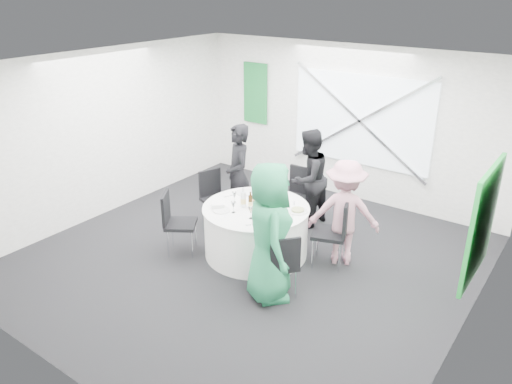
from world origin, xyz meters
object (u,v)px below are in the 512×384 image
Objects in this scene: person_man_back_left at (238,176)px; person_woman_green at (269,233)px; chair_back_left at (214,193)px; clear_water_bottle at (243,200)px; person_man_back at (308,178)px; banquet_table at (256,231)px; chair_front_left at (175,218)px; green_water_bottle at (270,202)px; chair_back_right at (336,228)px; person_woman_pink at (344,213)px; chair_back at (297,191)px; chair_front_right at (282,261)px.

person_woman_green is at bearing -3.67° from person_man_back_left.
clear_water_bottle reaches higher than chair_back_left.
chair_back_left is 2.30m from person_woman_green.
banquet_table is at bearing 0.00° from person_man_back.
green_water_bottle is (1.22, 0.71, 0.32)m from chair_front_left.
person_man_back_left is (0.17, 1.32, 0.29)m from chair_front_left.
person_woman_pink is (0.03, 0.17, 0.18)m from chair_back_right.
person_woman_pink is at bearing 25.71° from banquet_table.
person_woman_green is 6.13× the size of clear_water_bottle.
banquet_table is 1.00× the size of person_woman_pink.
person_woman_green is (0.66, -2.08, 0.10)m from person_man_back.
person_woman_pink is (1.19, -0.70, 0.21)m from chair_back.
person_woman_pink reaches higher than clear_water_bottle.
chair_front_left is at bearing -24.57° from person_man_back.
banquet_table is 1.61× the size of chair_back.
person_woman_green is (-0.34, -1.17, 0.31)m from chair_back_right.
person_man_back_left reaches higher than chair_front_right.
chair_back is at bearing -33.39° from chair_back_left.
person_woman_pink is (1.03, -0.75, -0.04)m from person_man_back.
chair_back_right is 0.62× the size of person_man_back.
person_man_back is 0.90× the size of person_woman_green.
person_man_back_left is (-1.76, 1.38, 0.33)m from chair_front_right.
chair_front_left is 0.62× the size of person_woman_pink.
chair_back_left is 0.51× the size of person_woman_green.
chair_back_left is at bearing -80.59° from chair_front_right.
chair_back_right is 1.37m from person_man_back.
chair_front_left reaches higher than banquet_table.
banquet_table is at bearing -90.00° from chair_back_left.
person_man_back is at bearing -26.92° from person_woman_green.
person_man_back is 5.50× the size of clear_water_bottle.
chair_back_right is at bearing -151.53° from chair_front_right.
green_water_bottle is at bearing -85.63° from chair_back_left.
chair_back is at bearing 92.56° from banquet_table.
chair_back_right is 0.66× the size of person_woman_pink.
banquet_table is 1.63× the size of chair_front_left.
person_woman_pink is at bearing 26.60° from clear_water_bottle.
banquet_table is at bearing 0.00° from person_woman_pink.
person_man_back is (1.27, 0.88, 0.28)m from chair_back_left.
person_man_back_left is at bearing 141.74° from banquet_table.
banquet_table is at bearing 32.70° from clear_water_bottle.
banquet_table is 0.55m from green_water_bottle.
chair_front_left is 1.36m from person_man_back_left.
green_water_bottle is (-0.92, -0.51, 0.11)m from person_woman_pink.
person_man_back reaches higher than banquet_table.
chair_front_right is 0.55× the size of person_man_back.
banquet_table is at bearing -170.30° from green_water_bottle.
person_woman_green is at bearing 48.90° from person_woman_pink.
banquet_table is at bearing -90.00° from chair_back.
clear_water_bottle reaches higher than chair_back.
chair_back_left is 1.57m from person_man_back.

